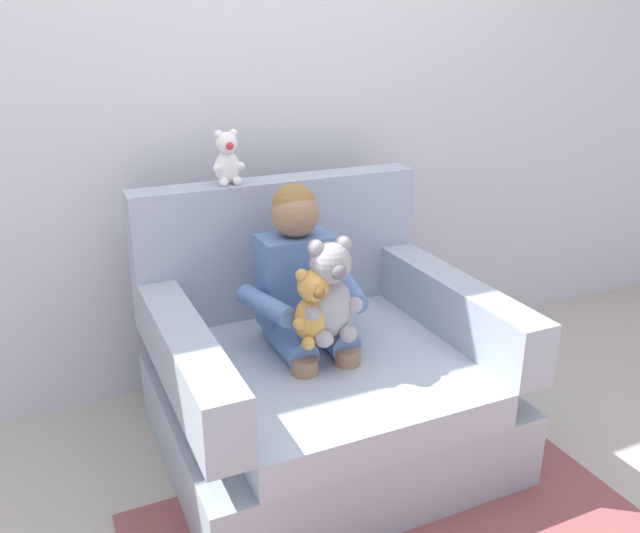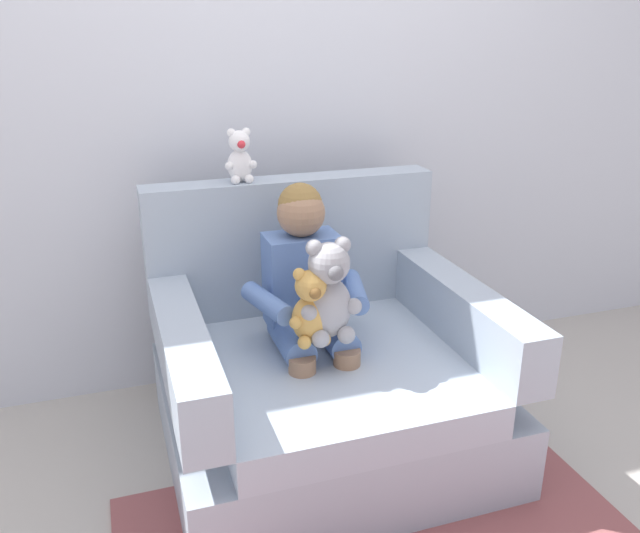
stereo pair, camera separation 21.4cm
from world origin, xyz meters
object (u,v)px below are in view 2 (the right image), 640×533
at_px(plush_honey, 311,308).
at_px(plush_white_on_backrest, 240,157).
at_px(armchair, 323,374).
at_px(plush_grey, 329,293).
at_px(seated_child, 307,290).

xyz_separation_m(plush_honey, plush_white_on_backrest, (-0.10, 0.54, 0.40)).
xyz_separation_m(armchair, plush_white_on_backrest, (-0.20, 0.39, 0.74)).
bearing_deg(plush_grey, plush_honey, 166.80).
bearing_deg(armchair, seated_child, 136.14).
bearing_deg(plush_white_on_backrest, plush_grey, -73.25).
xyz_separation_m(seated_child, plush_white_on_backrest, (-0.15, 0.34, 0.42)).
bearing_deg(armchair, plush_white_on_backrest, 117.01).
height_order(seated_child, plush_grey, seated_child).
distance_m(seated_child, plush_white_on_backrest, 0.56).
relative_size(armchair, plush_grey, 3.26).
xyz_separation_m(armchair, plush_honey, (-0.10, -0.15, 0.34)).
bearing_deg(plush_white_on_backrest, plush_honey, -79.99).
relative_size(plush_grey, plush_white_on_backrest, 1.74).
distance_m(seated_child, plush_honey, 0.20).
bearing_deg(seated_child, plush_white_on_backrest, 108.50).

